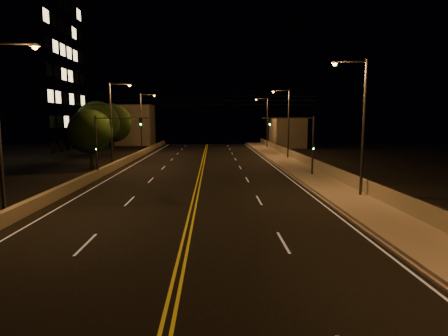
{
  "coord_description": "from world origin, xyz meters",
  "views": [
    {
      "loc": [
        1.26,
        -6.04,
        5.64
      ],
      "look_at": [
        2.0,
        18.0,
        2.5
      ],
      "focal_mm": 30.0,
      "sensor_mm": 36.0,
      "label": 1
    }
  ],
  "objects_px": {
    "streetlight_5": "(113,120)",
    "tree_0": "(90,131)",
    "traffic_signal_right": "(303,139)",
    "tree_1": "(97,123)",
    "streetlight_1": "(360,120)",
    "streetlight_6": "(143,120)",
    "traffic_signal_left": "(107,139)",
    "tree_2": "(112,123)",
    "streetlight_4": "(3,121)",
    "streetlight_2": "(287,120)",
    "streetlight_3": "(266,120)"
  },
  "relations": [
    {
      "from": "streetlight_5",
      "to": "tree_0",
      "type": "height_order",
      "value": "streetlight_5"
    },
    {
      "from": "streetlight_5",
      "to": "traffic_signal_right",
      "type": "bearing_deg",
      "value": -19.23
    },
    {
      "from": "streetlight_5",
      "to": "tree_1",
      "type": "bearing_deg",
      "value": 115.84
    },
    {
      "from": "streetlight_1",
      "to": "streetlight_6",
      "type": "bearing_deg",
      "value": 121.53
    },
    {
      "from": "traffic_signal_left",
      "to": "tree_1",
      "type": "height_order",
      "value": "tree_1"
    },
    {
      "from": "traffic_signal_left",
      "to": "streetlight_1",
      "type": "bearing_deg",
      "value": -26.35
    },
    {
      "from": "streetlight_1",
      "to": "streetlight_5",
      "type": "bearing_deg",
      "value": 141.61
    },
    {
      "from": "streetlight_6",
      "to": "tree_2",
      "type": "height_order",
      "value": "streetlight_6"
    },
    {
      "from": "streetlight_4",
      "to": "traffic_signal_left",
      "type": "xyz_separation_m",
      "value": [
        1.15,
        15.48,
        -1.79
      ]
    },
    {
      "from": "streetlight_2",
      "to": "traffic_signal_right",
      "type": "xyz_separation_m",
      "value": [
        -1.55,
        -15.89,
        -1.79
      ]
    },
    {
      "from": "streetlight_2",
      "to": "streetlight_3",
      "type": "bearing_deg",
      "value": 90.0
    },
    {
      "from": "streetlight_1",
      "to": "tree_2",
      "type": "relative_size",
      "value": 1.21
    },
    {
      "from": "streetlight_3",
      "to": "traffic_signal_right",
      "type": "height_order",
      "value": "streetlight_3"
    },
    {
      "from": "streetlight_2",
      "to": "streetlight_6",
      "type": "distance_m",
      "value": 23.3
    },
    {
      "from": "streetlight_3",
      "to": "streetlight_4",
      "type": "xyz_separation_m",
      "value": [
        -21.47,
        -51.51,
        0.0
      ]
    },
    {
      "from": "tree_0",
      "to": "streetlight_3",
      "type": "bearing_deg",
      "value": 50.07
    },
    {
      "from": "streetlight_6",
      "to": "traffic_signal_left",
      "type": "xyz_separation_m",
      "value": [
        1.15,
        -24.93,
        -1.79
      ]
    },
    {
      "from": "streetlight_5",
      "to": "tree_2",
      "type": "distance_m",
      "value": 16.16
    },
    {
      "from": "streetlight_5",
      "to": "tree_0",
      "type": "distance_m",
      "value": 3.01
    },
    {
      "from": "traffic_signal_right",
      "to": "traffic_signal_left",
      "type": "xyz_separation_m",
      "value": [
        -18.77,
        0.0,
        0.0
      ]
    },
    {
      "from": "streetlight_5",
      "to": "streetlight_6",
      "type": "xyz_separation_m",
      "value": [
        0.0,
        17.98,
        0.0
      ]
    },
    {
      "from": "tree_0",
      "to": "tree_1",
      "type": "height_order",
      "value": "tree_1"
    },
    {
      "from": "streetlight_6",
      "to": "traffic_signal_right",
      "type": "height_order",
      "value": "streetlight_6"
    },
    {
      "from": "streetlight_4",
      "to": "tree_2",
      "type": "relative_size",
      "value": 1.21
    },
    {
      "from": "streetlight_5",
      "to": "traffic_signal_left",
      "type": "relative_size",
      "value": 1.63
    },
    {
      "from": "tree_1",
      "to": "streetlight_5",
      "type": "bearing_deg",
      "value": -64.16
    },
    {
      "from": "streetlight_3",
      "to": "tree_0",
      "type": "distance_m",
      "value": 37.68
    },
    {
      "from": "tree_2",
      "to": "streetlight_2",
      "type": "bearing_deg",
      "value": -14.48
    },
    {
      "from": "streetlight_2",
      "to": "streetlight_3",
      "type": "xyz_separation_m",
      "value": [
        0.0,
        20.14,
        0.0
      ]
    },
    {
      "from": "streetlight_6",
      "to": "tree_1",
      "type": "relative_size",
      "value": 1.2
    },
    {
      "from": "streetlight_2",
      "to": "streetlight_4",
      "type": "bearing_deg",
      "value": -124.39
    },
    {
      "from": "streetlight_1",
      "to": "streetlight_6",
      "type": "distance_m",
      "value": 41.06
    },
    {
      "from": "streetlight_2",
      "to": "streetlight_6",
      "type": "bearing_deg",
      "value": 157.16
    },
    {
      "from": "traffic_signal_right",
      "to": "streetlight_5",
      "type": "bearing_deg",
      "value": 160.77
    },
    {
      "from": "traffic_signal_right",
      "to": "traffic_signal_left",
      "type": "relative_size",
      "value": 1.0
    },
    {
      "from": "streetlight_5",
      "to": "traffic_signal_left",
      "type": "height_order",
      "value": "streetlight_5"
    },
    {
      "from": "tree_2",
      "to": "traffic_signal_right",
      "type": "bearing_deg",
      "value": -42.99
    },
    {
      "from": "streetlight_1",
      "to": "traffic_signal_left",
      "type": "bearing_deg",
      "value": 153.65
    },
    {
      "from": "traffic_signal_left",
      "to": "streetlight_5",
      "type": "bearing_deg",
      "value": 99.42
    },
    {
      "from": "streetlight_3",
      "to": "streetlight_6",
      "type": "distance_m",
      "value": 24.17
    },
    {
      "from": "streetlight_2",
      "to": "traffic_signal_left",
      "type": "bearing_deg",
      "value": -141.97
    },
    {
      "from": "streetlight_2",
      "to": "streetlight_3",
      "type": "height_order",
      "value": "same"
    },
    {
      "from": "streetlight_6",
      "to": "tree_1",
      "type": "distance_m",
      "value": 9.42
    },
    {
      "from": "streetlight_4",
      "to": "streetlight_6",
      "type": "distance_m",
      "value": 40.41
    },
    {
      "from": "streetlight_1",
      "to": "streetlight_4",
      "type": "height_order",
      "value": "same"
    },
    {
      "from": "traffic_signal_right",
      "to": "tree_2",
      "type": "bearing_deg",
      "value": 137.01
    },
    {
      "from": "tree_1",
      "to": "tree_2",
      "type": "distance_m",
      "value": 5.72
    },
    {
      "from": "streetlight_2",
      "to": "tree_2",
      "type": "distance_m",
      "value": 26.57
    },
    {
      "from": "tree_1",
      "to": "traffic_signal_left",
      "type": "bearing_deg",
      "value": -70.57
    },
    {
      "from": "streetlight_2",
      "to": "traffic_signal_left",
      "type": "xyz_separation_m",
      "value": [
        -20.32,
        -15.89,
        -1.79
      ]
    }
  ]
}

